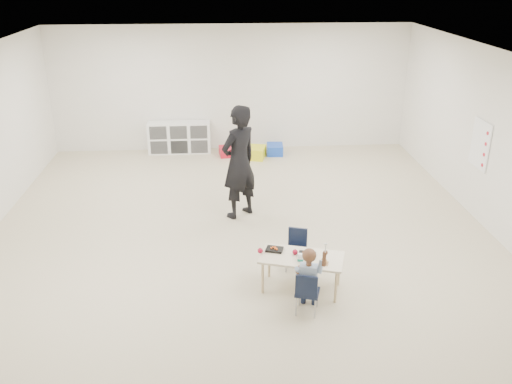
{
  "coord_description": "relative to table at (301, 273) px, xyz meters",
  "views": [
    {
      "loc": [
        -0.31,
        -7.61,
        4.0
      ],
      "look_at": [
        0.22,
        -0.2,
        0.85
      ],
      "focal_mm": 38.0,
      "sensor_mm": 36.0,
      "label": 1
    }
  ],
  "objects": [
    {
      "name": "apple_near",
      "position": [
        -0.08,
        0.06,
        0.28
      ],
      "size": [
        0.07,
        0.07,
        0.07
      ],
      "primitive_type": "sphere",
      "color": "maroon",
      "rests_on": "table"
    },
    {
      "name": "rules_poster",
      "position": [
        3.26,
        2.14,
        1.0
      ],
      "size": [
        0.02,
        0.6,
        0.8
      ],
      "primitive_type": "cube",
      "color": "white",
      "rests_on": "room"
    },
    {
      "name": "lunch_tray_near",
      "position": [
        0.07,
        0.02,
        0.25
      ],
      "size": [
        0.26,
        0.22,
        0.03
      ],
      "primitive_type": "cube",
      "rotation": [
        0.0,
        0.0,
        -0.3
      ],
      "color": "black",
      "rests_on": "table"
    },
    {
      "name": "table",
      "position": [
        0.0,
        0.0,
        0.0
      ],
      "size": [
        1.18,
        0.83,
        0.49
      ],
      "rotation": [
        0.0,
        0.0,
        -0.3
      ],
      "color": "beige",
      "rests_on": "ground"
    },
    {
      "name": "bin_blue",
      "position": [
        0.23,
        5.52,
        -0.14
      ],
      "size": [
        0.38,
        0.48,
        0.22
      ],
      "primitive_type": "cube",
      "rotation": [
        0.0,
        0.0,
        -0.07
      ],
      "color": "blue",
      "rests_on": "ground"
    },
    {
      "name": "chair_near",
      "position": [
        -0.0,
        -0.51,
        0.04
      ],
      "size": [
        0.35,
        0.34,
        0.59
      ],
      "primitive_type": null,
      "rotation": [
        0.0,
        0.0,
        -0.3
      ],
      "color": "black",
      "rests_on": "ground"
    },
    {
      "name": "cubby_shelf",
      "position": [
        -1.92,
        5.82,
        0.1
      ],
      "size": [
        1.4,
        0.4,
        0.7
      ],
      "primitive_type": "cube",
      "color": "white",
      "rests_on": "ground"
    },
    {
      "name": "adult",
      "position": [
        -0.71,
        2.35,
        0.71
      ],
      "size": [
        0.83,
        0.81,
        1.93
      ],
      "primitive_type": "imported",
      "rotation": [
        0.0,
        0.0,
        3.84
      ],
      "color": "black",
      "rests_on": "ground"
    },
    {
      "name": "chair_far",
      "position": [
        0.0,
        0.51,
        0.04
      ],
      "size": [
        0.35,
        0.34,
        0.59
      ],
      "primitive_type": null,
      "rotation": [
        0.0,
        0.0,
        -0.3
      ],
      "color": "black",
      "rests_on": "ground"
    },
    {
      "name": "room",
      "position": [
        -0.72,
        1.54,
        1.15
      ],
      "size": [
        9.0,
        9.02,
        2.8
      ],
      "color": "beige",
      "rests_on": "ground"
    },
    {
      "name": "bin_yellow",
      "position": [
        -0.22,
        5.29,
        -0.13
      ],
      "size": [
        0.5,
        0.58,
        0.24
      ],
      "primitive_type": "cube",
      "rotation": [
        0.0,
        0.0,
        -0.25
      ],
      "color": "yellow",
      "rests_on": "ground"
    },
    {
      "name": "apple_far",
      "position": [
        -0.53,
        0.13,
        0.28
      ],
      "size": [
        0.07,
        0.07,
        0.07
      ],
      "primitive_type": "sphere",
      "color": "maroon",
      "rests_on": "table"
    },
    {
      "name": "child",
      "position": [
        -0.0,
        -0.51,
        0.21
      ],
      "size": [
        0.49,
        0.49,
        0.93
      ],
      "primitive_type": null,
      "rotation": [
        0.0,
        0.0,
        -0.3
      ],
      "color": "#99A9CF",
      "rests_on": "chair_near"
    },
    {
      "name": "bin_red",
      "position": [
        -0.86,
        5.49,
        -0.15
      ],
      "size": [
        0.36,
        0.43,
        0.2
      ],
      "primitive_type": "cube",
      "rotation": [
        0.0,
        0.0,
        0.11
      ],
      "color": "red",
      "rests_on": "ground"
    },
    {
      "name": "milk_carton",
      "position": [
        -0.03,
        -0.11,
        0.29
      ],
      "size": [
        0.09,
        0.09,
        0.1
      ],
      "primitive_type": "cube",
      "rotation": [
        0.0,
        0.0,
        -0.3
      ],
      "color": "white",
      "rests_on": "table"
    },
    {
      "name": "lunch_tray_far",
      "position": [
        -0.34,
        0.19,
        0.25
      ],
      "size": [
        0.26,
        0.22,
        0.03
      ],
      "primitive_type": "cube",
      "rotation": [
        0.0,
        0.0,
        -0.3
      ],
      "color": "black",
      "rests_on": "table"
    },
    {
      "name": "bread_roll",
      "position": [
        0.25,
        -0.19,
        0.27
      ],
      "size": [
        0.09,
        0.09,
        0.07
      ],
      "primitive_type": "ellipsoid",
      "color": "#DEA95B",
      "rests_on": "table"
    }
  ]
}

